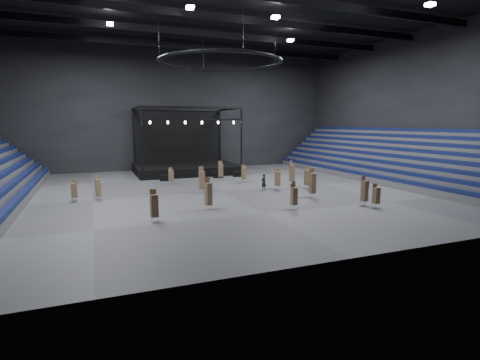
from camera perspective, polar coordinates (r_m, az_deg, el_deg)
name	(u,v)px	position (r m, az deg, el deg)	size (l,w,h in m)	color
floor	(221,191)	(38.96, -2.85, -1.73)	(50.00, 50.00, 0.00)	#4A4B4D
ceiling	(220,8)	(39.86, -3.06, 24.64)	(50.00, 42.00, 0.20)	black
wall_back	(177,110)	(58.63, -9.64, 10.49)	(50.00, 0.20, 18.00)	black
wall_front	(359,82)	(19.71, 17.61, 14.00)	(50.00, 0.20, 18.00)	black
wall_right	(411,107)	(52.07, 24.57, 10.08)	(0.20, 42.00, 18.00)	black
bleachers_right	(394,166)	(50.85, 22.44, 2.04)	(7.20, 40.00, 6.40)	#4E4E50
stage	(185,162)	(54.24, -8.39, 2.69)	(14.00, 10.00, 9.20)	black
truss_ring	(220,62)	(38.78, -3.00, 17.53)	(12.30, 12.30, 5.15)	black
roof_girders	(220,17)	(39.64, -3.05, 23.53)	(49.00, 30.35, 0.70)	black
floodlights	(235,13)	(35.85, -0.81, 24.16)	(28.60, 16.60, 0.25)	white
flight_case_left	(165,178)	(46.68, -11.43, 0.29)	(1.08, 0.54, 0.72)	black
flight_case_mid	(218,174)	(48.49, -3.34, 0.85)	(1.30, 0.65, 0.87)	black
flight_case_right	(237,174)	(49.38, -0.44, 0.93)	(1.11, 0.55, 0.74)	black
chair_stack_0	(294,196)	(31.08, 8.22, -2.37)	(0.46, 0.46, 2.14)	silver
chair_stack_1	(244,173)	(44.37, 0.57, 1.06)	(0.60, 0.60, 2.13)	silver
chair_stack_2	(221,170)	(46.55, -2.97, 1.55)	(0.60, 0.60, 2.36)	silver
chair_stack_3	(74,190)	(36.92, -23.95, -1.42)	(0.53, 0.53, 1.96)	silver
chair_stack_4	(277,178)	(39.93, 5.73, 0.26)	(0.51, 0.51, 2.32)	silver
chair_stack_5	(154,205)	(27.32, -12.95, -3.77)	(0.55, 0.55, 2.40)	silver
chair_stack_6	(98,187)	(36.81, -20.82, -1.04)	(0.49, 0.49, 2.30)	silver
chair_stack_7	(202,180)	(37.81, -5.84, 0.06)	(0.51, 0.51, 2.72)	silver
chair_stack_8	(171,175)	(43.85, -10.46, 0.70)	(0.57, 0.57, 1.95)	silver
chair_stack_9	(292,173)	(43.33, 7.94, 1.12)	(0.63, 0.63, 2.75)	silver
chair_stack_10	(376,195)	(33.22, 20.03, -2.14)	(0.51, 0.51, 2.06)	silver
chair_stack_11	(307,177)	(40.85, 10.20, 0.44)	(0.64, 0.64, 2.43)	silver
chair_stack_12	(208,193)	(30.52, -4.85, -2.05)	(0.59, 0.59, 2.70)	silver
chair_stack_13	(312,183)	(36.03, 10.97, -0.42)	(0.53, 0.53, 2.81)	silver
chair_stack_14	(365,190)	(33.81, 18.45, -1.49)	(0.54, 0.54, 2.60)	silver
man_center	(264,182)	(39.53, 3.63, -0.31)	(0.63, 0.41, 1.73)	black
crew_member	(294,189)	(35.78, 8.18, -1.44)	(0.78, 0.61, 1.60)	black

